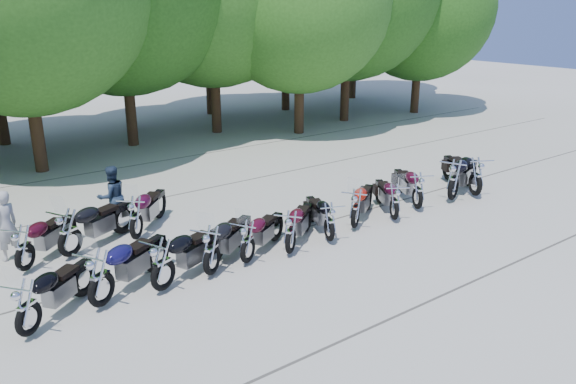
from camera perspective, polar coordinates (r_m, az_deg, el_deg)
ground at (r=13.37m, az=3.86°, el=-6.11°), size 90.00×90.00×0.00m
tree_8 at (r=31.35m, az=13.40°, el=17.78°), size 7.53×7.53×9.25m
tree_12 at (r=27.47m, az=-16.66°, el=18.04°), size 7.88×7.88×9.67m
tree_14 at (r=31.43m, az=-0.26°, el=18.89°), size 8.02×8.02×9.84m
motorcycle_0 at (r=10.83m, az=-25.02°, el=-10.46°), size 2.13×1.88×1.24m
motorcycle_1 at (r=11.27m, az=-18.55°, el=-8.13°), size 2.46×1.85×1.37m
motorcycle_2 at (r=11.55m, az=-12.65°, el=-7.04°), size 2.42×1.55×1.31m
motorcycle_3 at (r=12.03m, az=-7.80°, el=-5.74°), size 2.30×1.86×1.30m
motorcycle_4 at (r=12.52m, az=-4.14°, el=-4.92°), size 2.12×1.59×1.18m
motorcycle_5 at (r=12.94m, az=0.26°, el=-3.98°), size 2.11×1.84×1.22m
motorcycle_6 at (r=13.66m, az=4.24°, el=-2.93°), size 1.34×2.13×1.16m
motorcycle_7 at (r=14.51m, az=6.89°, el=-1.56°), size 2.17×1.78×1.23m
motorcycle_8 at (r=15.25m, az=10.79°, el=-0.88°), size 1.60×2.11×1.17m
motorcycle_9 at (r=16.19m, az=13.08°, el=0.24°), size 1.65×2.27×1.25m
motorcycle_10 at (r=17.16m, az=16.51°, el=1.32°), size 2.67×1.64×1.45m
motorcycle_11 at (r=17.78m, az=18.58°, el=1.62°), size 1.79×2.56×1.40m
motorcycle_12 at (r=13.38m, az=-25.28°, el=-5.04°), size 2.07×1.94×1.23m
motorcycle_13 at (r=13.68m, az=-21.36°, el=-3.74°), size 2.46×1.73×1.35m
motorcycle_14 at (r=14.20m, az=-15.23°, el=-2.41°), size 2.09×2.15×1.30m
rider_0 at (r=14.19m, az=-26.76°, el=-3.05°), size 0.71×0.60×1.65m
rider_1 at (r=15.29m, az=-17.43°, el=-0.44°), size 0.86×0.70×1.64m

